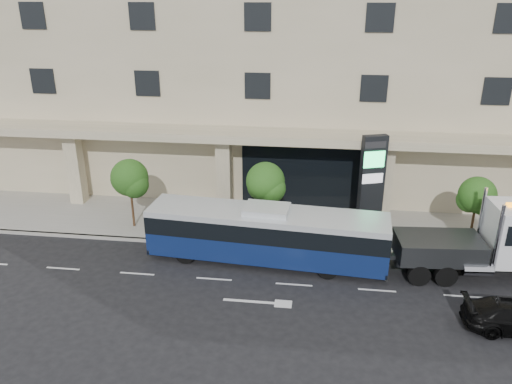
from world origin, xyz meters
TOP-DOWN VIEW (x-y plane):
  - ground at (0.00, 0.00)m, footprint 120.00×120.00m
  - sidewalk at (0.00, 5.00)m, footprint 120.00×6.00m
  - curb at (0.00, 2.00)m, footprint 120.00×0.30m
  - convention_center at (-0.00, 15.42)m, footprint 60.00×17.60m
  - tree_left at (-9.97, 3.59)m, footprint 2.27×2.20m
  - tree_mid at (-1.97, 3.59)m, footprint 2.28×2.20m
  - tree_right at (9.53, 3.59)m, footprint 2.10×2.00m
  - city_bus at (-1.61, 0.66)m, footprint 12.65×3.62m
  - tow_truck at (9.55, 0.58)m, footprint 9.59×2.95m
  - signage_pylon at (4.05, 5.17)m, footprint 1.51×0.95m

SIDE VIEW (x-z plane):
  - ground at x=0.00m, z-range 0.00..0.00m
  - sidewalk at x=0.00m, z-range 0.00..0.15m
  - curb at x=0.00m, z-range 0.00..0.15m
  - city_bus at x=-1.61m, z-range 0.03..3.19m
  - tow_truck at x=9.55m, z-range -0.39..3.97m
  - tree_right at x=9.53m, z-range 1.01..5.06m
  - signage_pylon at x=4.05m, z-range 0.20..5.93m
  - tree_left at x=-9.97m, z-range 1.00..5.22m
  - tree_mid at x=-1.97m, z-range 1.07..5.45m
  - convention_center at x=0.00m, z-range -0.03..19.97m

